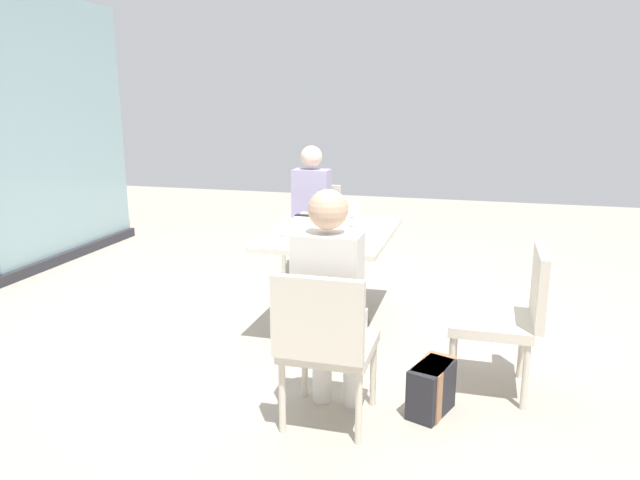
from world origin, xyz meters
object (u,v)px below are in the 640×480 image
person_far_right (310,207)px  coffee_cup (289,240)px  chair_front_left (509,311)px  wine_glass_2 (355,203)px  handbag_1 (349,265)px  wine_glass_4 (284,219)px  chair_side_end (325,339)px  handbag_2 (433,386)px  handbag_0 (431,389)px  person_side_end (331,295)px  wine_glass_1 (355,210)px  chair_far_right (313,225)px  wine_glass_3 (346,230)px  dining_table_main (333,254)px  cell_phone_on_table (304,215)px  wine_glass_0 (332,206)px

person_far_right → coffee_cup: 1.65m
chair_front_left → person_far_right: (1.85, 1.73, 0.20)m
person_far_right → wine_glass_2: person_far_right is taller
coffee_cup → handbag_1: bearing=-1.5°
wine_glass_4 → chair_side_end: bearing=-152.3°
handbag_2 → chair_front_left: bearing=-33.9°
wine_glass_4 → handbag_0: 1.59m
person_side_end → wine_glass_1: bearing=7.4°
chair_far_right → handbag_1: bearing=-94.1°
person_far_right → wine_glass_3: (-1.59, -0.71, 0.16)m
chair_far_right → person_far_right: bearing=-180.0°
dining_table_main → wine_glass_4: (-0.30, 0.28, 0.32)m
wine_glass_2 → chair_front_left: bearing=-137.1°
wine_glass_1 → wine_glass_3: (-0.67, -0.08, 0.00)m
wine_glass_2 → cell_phone_on_table: bearing=90.2°
wine_glass_1 → handbag_0: bearing=-151.2°
chair_front_left → person_far_right: 2.55m
person_side_end → chair_far_right: bearing=17.9°
coffee_cup → wine_glass_3: bearing=-86.5°
chair_side_end → handbag_0: bearing=-60.3°
chair_front_left → handbag_2: (-0.34, 0.39, -0.36)m
wine_glass_4 → wine_glass_3: bearing=-114.2°
chair_far_right → wine_glass_3: (-1.70, -0.71, 0.37)m
dining_table_main → cell_phone_on_table: 0.64m
person_far_right → wine_glass_3: person_far_right is taller
person_side_end → handbag_1: bearing=10.2°
chair_side_end → wine_glass_4: size_ratio=4.70×
wine_glass_1 → wine_glass_0: bearing=54.5°
cell_phone_on_table → handbag_2: 2.11m
person_side_end → coffee_cup: 0.94m
handbag_1 → handbag_2: 2.48m
wine_glass_1 → handbag_2: (-1.27, -0.72, -0.72)m
wine_glass_1 → cell_phone_on_table: wine_glass_1 is taller
wine_glass_2 → handbag_1: wine_glass_2 is taller
dining_table_main → wine_glass_2: bearing=-7.5°
wine_glass_0 → handbag_0: size_ratio=0.62×
chair_side_end → cell_phone_on_table: (1.94, 0.70, 0.24)m
chair_far_right → handbag_0: bearing=-150.2°
chair_front_left → wine_glass_1: size_ratio=4.70×
wine_glass_3 → coffee_cup: wine_glass_3 is taller
person_side_end → person_far_right: bearing=18.7°
wine_glass_0 → wine_glass_2: 0.24m
chair_far_right → coffee_cup: size_ratio=9.67×
handbag_1 → wine_glass_0: bearing=-179.2°
dining_table_main → handbag_0: size_ratio=4.34×
wine_glass_0 → handbag_1: 1.12m
dining_table_main → handbag_0: bearing=-143.9°
person_side_end → wine_glass_2: 1.86m
cell_phone_on_table → handbag_0: (-1.65, -1.22, -0.59)m
wine_glass_0 → wine_glass_1: size_ratio=1.00×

